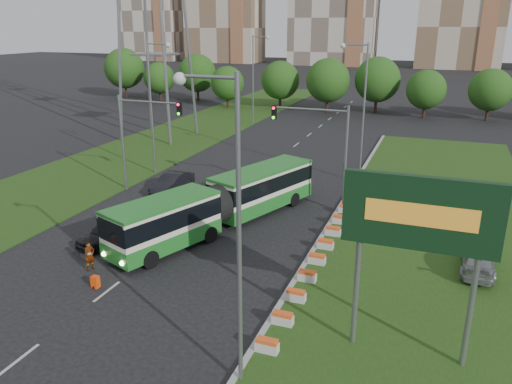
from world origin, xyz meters
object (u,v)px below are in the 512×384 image
at_px(car_left_near, 108,232).
at_px(car_left_far, 172,183).
at_px(traffic_mast_left, 138,129).
at_px(articulated_bus, 218,202).
at_px(pedestrian, 90,256).
at_px(billboard, 420,222).
at_px(traffic_mast_median, 324,141).
at_px(car_median, 478,261).
at_px(shopping_trolley, 95,282).

height_order(car_left_near, car_left_far, car_left_far).
relative_size(traffic_mast_left, articulated_bus, 0.46).
height_order(car_left_far, pedestrian, pedestrian).
bearing_deg(billboard, car_left_near, 164.48).
bearing_deg(car_left_near, traffic_mast_left, 123.25).
distance_m(traffic_mast_median, articulated_bus, 8.98).
height_order(articulated_bus, car_median, articulated_bus).
relative_size(car_left_near, car_median, 0.98).
bearing_deg(traffic_mast_left, articulated_bus, -26.90).
bearing_deg(billboard, traffic_mast_median, 115.03).
height_order(car_left_near, shopping_trolley, car_left_near).
bearing_deg(car_left_far, shopping_trolley, -72.28).
bearing_deg(car_median, pedestrian, 21.75).
bearing_deg(traffic_mast_median, car_left_far, -179.28).
relative_size(car_median, pedestrian, 2.48).
xyz_separation_m(billboard, traffic_mast_left, (-22.63, 15.00, -0.81)).
height_order(billboard, car_left_far, billboard).
bearing_deg(shopping_trolley, car_left_far, 104.81).
relative_size(traffic_mast_left, car_median, 1.80).
relative_size(articulated_bus, car_left_far, 3.68).
bearing_deg(car_median, traffic_mast_left, -10.60).
bearing_deg(articulated_bus, pedestrian, -95.18).
bearing_deg(traffic_mast_left, pedestrian, -69.25).
distance_m(traffic_mast_left, car_left_far, 5.21).
distance_m(billboard, shopping_trolley, 17.09).
xyz_separation_m(articulated_bus, car_left_far, (-6.82, 5.50, -0.98)).
height_order(traffic_mast_left, shopping_trolley, traffic_mast_left).
bearing_deg(billboard, car_left_far, 141.98).
bearing_deg(billboard, traffic_mast_left, 146.45).
relative_size(traffic_mast_median, car_median, 1.80).
distance_m(articulated_bus, car_left_far, 8.81).
xyz_separation_m(traffic_mast_median, articulated_bus, (-5.97, -5.66, -3.59)).
bearing_deg(shopping_trolley, articulated_bus, 75.37).
bearing_deg(car_left_near, car_median, 22.20).
distance_m(car_left_far, pedestrian, 14.34).
height_order(traffic_mast_median, articulated_bus, traffic_mast_median).
height_order(traffic_mast_median, car_median, traffic_mast_median).
bearing_deg(car_median, billboard, 73.11).
bearing_deg(articulated_bus, traffic_mast_median, 64.12).
bearing_deg(billboard, pedestrian, 174.32).
relative_size(traffic_mast_median, car_left_near, 1.83).
xyz_separation_m(billboard, traffic_mast_median, (-7.47, 16.00, -0.81)).
distance_m(traffic_mast_median, pedestrian, 18.05).
bearing_deg(pedestrian, car_left_far, 28.37).
xyz_separation_m(articulated_bus, pedestrian, (-4.16, -8.59, -0.86)).
relative_size(traffic_mast_left, car_left_near, 1.83).
bearing_deg(shopping_trolley, pedestrian, 134.11).
distance_m(traffic_mast_median, shopping_trolley, 18.70).
height_order(articulated_bus, pedestrian, articulated_bus).
bearing_deg(car_median, car_left_far, -13.77).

